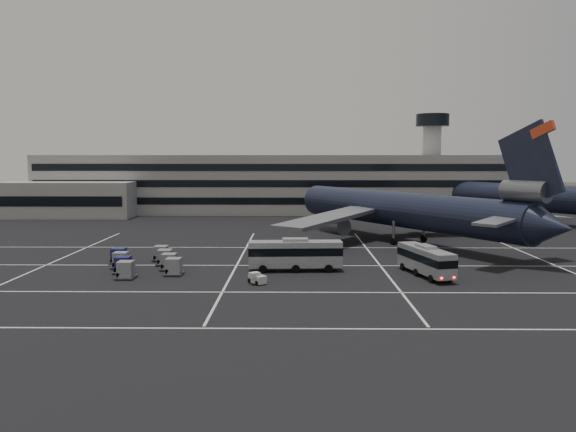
# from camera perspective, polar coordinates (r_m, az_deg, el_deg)

# --- Properties ---
(ground) EXTENTS (260.00, 260.00, 0.00)m
(ground) POSITION_cam_1_polar(r_m,az_deg,el_deg) (66.59, -0.43, -5.72)
(ground) COLOR black
(ground) RESTS_ON ground
(lane_markings) EXTENTS (90.00, 55.62, 0.01)m
(lane_markings) POSITION_cam_1_polar(r_m,az_deg,el_deg) (67.29, 0.39, -5.59)
(lane_markings) COLOR silver
(lane_markings) RESTS_ON ground
(terminal) EXTENTS (125.00, 26.00, 24.00)m
(terminal) POSITION_cam_1_polar(r_m,az_deg,el_deg) (136.56, -1.09, 3.23)
(terminal) COLOR gray
(terminal) RESTS_ON ground
(hills) EXTENTS (352.00, 180.00, 44.00)m
(hills) POSITION_cam_1_polar(r_m,az_deg,el_deg) (237.17, 4.72, -0.21)
(hills) COLOR #38332B
(hills) RESTS_ON ground
(trijet_main) EXTENTS (41.26, 51.61, 18.08)m
(trijet_main) POSITION_cam_1_polar(r_m,az_deg,el_deg) (90.95, 11.60, 0.66)
(trijet_main) COLOR black
(trijet_main) RESTS_ON ground
(trijet_far) EXTENTS (40.41, 48.75, 18.08)m
(trijet_far) POSITION_cam_1_polar(r_m,az_deg,el_deg) (123.65, 25.56, 1.66)
(trijet_far) COLOR black
(trijet_far) RESTS_ON ground
(bus_near) EXTENTS (4.79, 10.33, 3.55)m
(bus_near) POSITION_cam_1_polar(r_m,az_deg,el_deg) (66.10, 13.80, -4.26)
(bus_near) COLOR gray
(bus_near) RESTS_ON ground
(bus_far) EXTENTS (11.23, 3.29, 3.92)m
(bus_far) POSITION_cam_1_polar(r_m,az_deg,el_deg) (66.91, 0.74, -3.79)
(bus_far) COLOR gray
(bus_far) RESTS_ON ground
(tug_b) EXTENTS (2.19, 2.36, 1.31)m
(tug_b) POSITION_cam_1_polar(r_m,az_deg,el_deg) (60.53, -3.09, -6.36)
(tug_b) COLOR beige
(tug_b) RESTS_ON ground
(uld_cluster) EXTENTS (11.29, 13.84, 1.97)m
(uld_cluster) POSITION_cam_1_polar(r_m,az_deg,el_deg) (70.39, -14.33, -4.47)
(uld_cluster) COLOR #2D2D30
(uld_cluster) RESTS_ON ground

